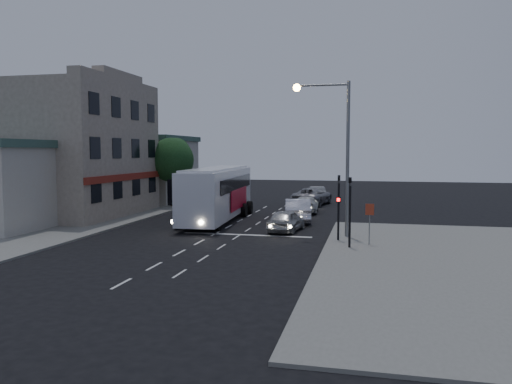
% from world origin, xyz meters
% --- Properties ---
extents(ground, '(120.00, 120.00, 0.00)m').
position_xyz_m(ground, '(0.00, 0.00, 0.00)').
color(ground, black).
extents(sidewalk_near, '(12.00, 24.00, 0.12)m').
position_xyz_m(sidewalk_near, '(13.00, -4.00, 0.06)').
color(sidewalk_near, slate).
rests_on(sidewalk_near, ground).
extents(sidewalk_far, '(12.00, 50.00, 0.12)m').
position_xyz_m(sidewalk_far, '(-13.00, 8.00, 0.06)').
color(sidewalk_far, slate).
rests_on(sidewalk_far, ground).
extents(road_markings, '(8.00, 30.55, 0.01)m').
position_xyz_m(road_markings, '(1.29, 3.31, 0.00)').
color(road_markings, silver).
rests_on(road_markings, ground).
extents(tour_bus, '(3.47, 12.86, 3.90)m').
position_xyz_m(tour_bus, '(-1.55, 7.53, 2.11)').
color(tour_bus, silver).
rests_on(tour_bus, ground).
extents(car_suv, '(2.14, 4.32, 1.42)m').
position_xyz_m(car_suv, '(4.13, 3.80, 0.71)').
color(car_suv, '#A9A9A9').
rests_on(car_suv, ground).
extents(car_sedan_a, '(2.55, 5.29, 1.67)m').
position_xyz_m(car_sedan_a, '(4.22, 8.42, 0.84)').
color(car_sedan_a, silver).
rests_on(car_sedan_a, ground).
extents(car_sedan_b, '(2.24, 4.82, 1.36)m').
position_xyz_m(car_sedan_b, '(4.16, 13.98, 0.68)').
color(car_sedan_b, '#B7B7B7').
rests_on(car_sedan_b, ground).
extents(car_sedan_c, '(3.68, 6.27, 1.64)m').
position_xyz_m(car_sedan_c, '(3.96, 20.12, 0.82)').
color(car_sedan_c, gray).
rests_on(car_sedan_c, ground).
extents(car_extra, '(2.45, 4.48, 1.40)m').
position_xyz_m(car_extra, '(3.80, 25.43, 0.70)').
color(car_extra, '#9E9E9E').
rests_on(car_extra, ground).
extents(traffic_signal_main, '(0.25, 0.35, 4.10)m').
position_xyz_m(traffic_signal_main, '(7.60, 0.78, 2.42)').
color(traffic_signal_main, black).
rests_on(traffic_signal_main, sidewalk_near).
extents(traffic_signal_side, '(0.18, 0.15, 4.10)m').
position_xyz_m(traffic_signal_side, '(8.30, -1.20, 2.42)').
color(traffic_signal_side, black).
rests_on(traffic_signal_side, sidewalk_near).
extents(regulatory_sign, '(0.45, 0.12, 2.20)m').
position_xyz_m(regulatory_sign, '(9.30, -0.24, 1.60)').
color(regulatory_sign, slate).
rests_on(regulatory_sign, sidewalk_near).
extents(streetlight, '(3.32, 0.44, 9.00)m').
position_xyz_m(streetlight, '(7.34, 2.20, 5.73)').
color(streetlight, slate).
rests_on(streetlight, sidewalk_near).
extents(main_building, '(10.12, 12.00, 11.00)m').
position_xyz_m(main_building, '(-13.96, 8.00, 5.16)').
color(main_building, gray).
rests_on(main_building, sidewalk_far).
extents(low_building_north, '(9.40, 9.40, 6.50)m').
position_xyz_m(low_building_north, '(-13.50, 20.00, 3.39)').
color(low_building_north, '#AEA69C').
rests_on(low_building_north, sidewalk_far).
extents(street_tree, '(4.00, 4.00, 6.20)m').
position_xyz_m(street_tree, '(-8.21, 15.02, 4.50)').
color(street_tree, black).
rests_on(street_tree, sidewalk_far).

